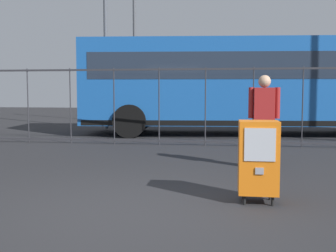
{
  "coord_description": "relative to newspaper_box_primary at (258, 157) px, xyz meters",
  "views": [
    {
      "loc": [
        1.07,
        -4.44,
        1.37
      ],
      "look_at": [
        0.3,
        1.2,
        0.9
      ],
      "focal_mm": 43.87,
      "sensor_mm": 36.0,
      "label": 1
    }
  ],
  "objects": [
    {
      "name": "ground_plane",
      "position": [
        -1.5,
        -0.68,
        -0.57
      ],
      "size": [
        60.0,
        60.0,
        0.0
      ],
      "primitive_type": "plane",
      "color": "#262628"
    },
    {
      "name": "newspaper_box_primary",
      "position": [
        0.0,
        0.0,
        0.0
      ],
      "size": [
        0.48,
        0.42,
        1.02
      ],
      "color": "black",
      "rests_on": "ground_plane"
    },
    {
      "name": "pedestrian",
      "position": [
        0.28,
        2.32,
        0.38
      ],
      "size": [
        0.55,
        0.22,
        1.67
      ],
      "color": "black",
      "rests_on": "ground_plane"
    },
    {
      "name": "fence_barrier",
      "position": [
        -1.5,
        5.39,
        0.45
      ],
      "size": [
        18.03,
        0.04,
        2.0
      ],
      "color": "#2D2D33",
      "rests_on": "ground_plane"
    },
    {
      "name": "bus_near",
      "position": [
        0.33,
        8.39,
        1.14
      ],
      "size": [
        10.68,
        3.5,
        3.0
      ],
      "rotation": [
        0.0,
        0.0,
        0.09
      ],
      "color": "#19519E",
      "rests_on": "ground_plane"
    },
    {
      "name": "street_light_near_left",
      "position": [
        -4.78,
        9.73,
        3.99
      ],
      "size": [
        0.32,
        0.32,
        7.98
      ],
      "color": "#4C4F54",
      "rests_on": "ground_plane"
    },
    {
      "name": "street_light_far_right",
      "position": [
        -4.29,
        12.46,
        3.52
      ],
      "size": [
        0.32,
        0.32,
        7.06
      ],
      "color": "#4C4F54",
      "rests_on": "ground_plane"
    }
  ]
}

